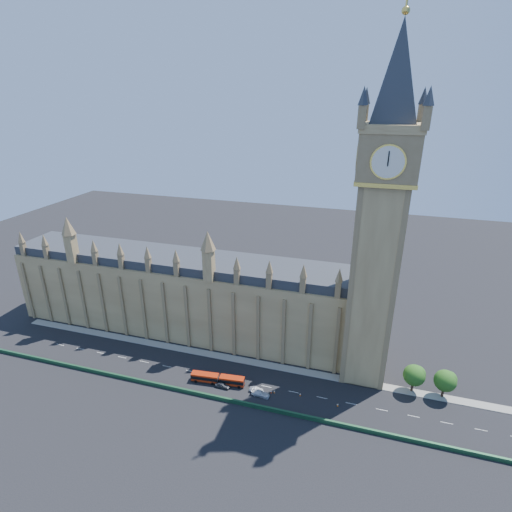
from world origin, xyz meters
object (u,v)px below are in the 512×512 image
(car_grey, at_px, (222,385))
(car_silver, at_px, (256,390))
(car_white, at_px, (261,393))
(red_bus, at_px, (218,379))

(car_grey, xyz_separation_m, car_silver, (9.83, 1.10, -0.09))
(car_silver, height_order, car_white, car_white)
(red_bus, distance_m, car_grey, 2.51)
(red_bus, xyz_separation_m, car_grey, (1.98, -1.38, -0.68))
(car_grey, bearing_deg, car_silver, -80.90)
(car_silver, bearing_deg, red_bus, 86.12)
(red_bus, relative_size, car_white, 3.09)
(car_grey, distance_m, car_silver, 9.89)
(car_grey, relative_size, car_silver, 1.11)
(car_silver, bearing_deg, car_grey, 93.86)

